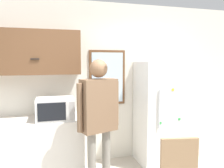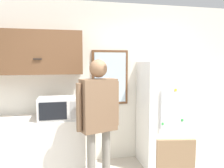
{
  "view_description": "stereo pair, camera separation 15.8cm",
  "coord_description": "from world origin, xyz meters",
  "views": [
    {
      "loc": [
        -0.63,
        -1.7,
        1.72
      ],
      "look_at": [
        0.13,
        1.05,
        1.43
      ],
      "focal_mm": 35.0,
      "sensor_mm": 36.0,
      "label": 1
    },
    {
      "loc": [
        -0.48,
        -1.74,
        1.72
      ],
      "look_at": [
        0.13,
        1.05,
        1.43
      ],
      "focal_mm": 35.0,
      "sensor_mm": 36.0,
      "label": 2
    }
  ],
  "objects": [
    {
      "name": "back_wall",
      "position": [
        0.0,
        1.94,
        1.35
      ],
      "size": [
        6.0,
        0.06,
        2.7
      ],
      "color": "silver",
      "rests_on": "ground_plane"
    },
    {
      "name": "counter",
      "position": [
        -1.21,
        1.59,
        0.44
      ],
      "size": [
        1.99,
        0.63,
        0.88
      ],
      "color": "silver",
      "rests_on": "ground_plane"
    },
    {
      "name": "upper_cabinets",
      "position": [
        -1.21,
        1.73,
        1.85
      ],
      "size": [
        1.99,
        0.36,
        0.65
      ],
      "color": "brown"
    },
    {
      "name": "microwave",
      "position": [
        -0.6,
        1.5,
        1.04
      ],
      "size": [
        0.53,
        0.4,
        0.32
      ],
      "color": "white",
      "rests_on": "counter"
    },
    {
      "name": "person",
      "position": [
        -0.06,
        1.02,
        1.07
      ],
      "size": [
        0.58,
        0.35,
        1.75
      ],
      "rotation": [
        0.0,
        0.0,
        0.31
      ],
      "color": "gray",
      "rests_on": "ground_plane"
    },
    {
      "name": "refrigerator",
      "position": [
        1.14,
        1.58,
        0.86
      ],
      "size": [
        0.8,
        0.66,
        1.72
      ],
      "color": "white",
      "rests_on": "ground_plane"
    },
    {
      "name": "window",
      "position": [
        0.27,
        1.89,
        1.45
      ],
      "size": [
        0.62,
        0.05,
        0.92
      ],
      "color": "brown"
    }
  ]
}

